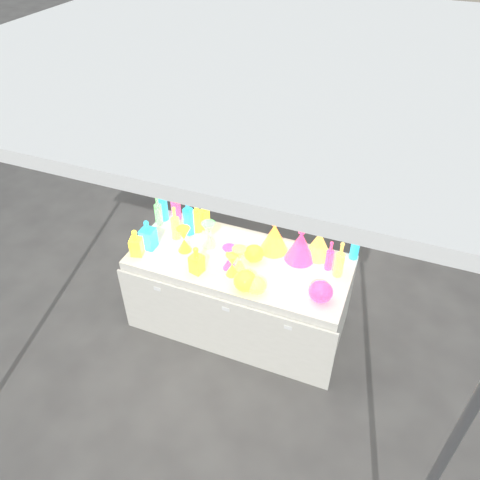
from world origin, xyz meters
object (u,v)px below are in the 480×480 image
at_px(display_table, 240,292).
at_px(cardboard_box_closed, 306,191).
at_px(bottle_0, 205,214).
at_px(decanter_0, 136,242).
at_px(globe_0, 245,282).
at_px(hourglass_0, 184,239).

xyz_separation_m(display_table, cardboard_box_closed, (0.04, 2.06, -0.18)).
bearing_deg(bottle_0, decanter_0, -125.20).
relative_size(bottle_0, decanter_0, 1.25).
distance_m(decanter_0, globe_0, 0.98).
bearing_deg(decanter_0, cardboard_box_closed, 54.14).
bearing_deg(cardboard_box_closed, hourglass_0, -83.61).
distance_m(cardboard_box_closed, hourglass_0, 2.28).
bearing_deg(display_table, hourglass_0, -173.55).
bearing_deg(decanter_0, hourglass_0, 13.52).
relative_size(display_table, decanter_0, 7.49).
bearing_deg(bottle_0, cardboard_box_closed, 74.96).
height_order(display_table, hourglass_0, hourglass_0).
bearing_deg(display_table, bottle_0, 146.52).
distance_m(cardboard_box_closed, globe_0, 2.45).
bearing_deg(decanter_0, display_table, 1.10).
relative_size(display_table, bottle_0, 6.00).
bearing_deg(display_table, globe_0, -60.99).
distance_m(cardboard_box_closed, bottle_0, 1.97).
height_order(decanter_0, globe_0, decanter_0).
relative_size(decanter_0, hourglass_0, 1.08).
relative_size(display_table, hourglass_0, 8.07).
xyz_separation_m(cardboard_box_closed, decanter_0, (-0.85, -2.31, 0.68)).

